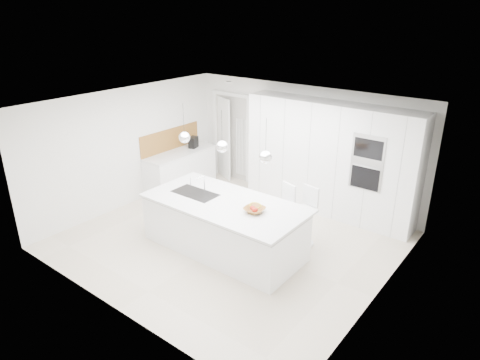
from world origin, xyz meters
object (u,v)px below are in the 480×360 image
Objects in this scene: fruit_bowl at (254,210)px; island_base at (223,227)px; bar_stool_right at (306,217)px; espresso_machine at (193,142)px; bar_stool_left at (284,214)px.

island_base is at bearing -176.87° from fruit_bowl.
fruit_bowl is 1.14m from bar_stool_right.
espresso_machine is 0.24× the size of bar_stool_left.
island_base is at bearing -124.39° from bar_stool_right.
island_base is 1.47m from bar_stool_right.
bar_stool_left is (0.05, 0.85, -0.40)m from fruit_bowl.
bar_stool_right is (0.42, 0.98, -0.40)m from fruit_bowl.
bar_stool_right reaches higher than island_base.
island_base is 10.73× the size of espresso_machine.
island_base is 8.36× the size of fruit_bowl.
fruit_bowl is at bearing 3.13° from island_base.
bar_stool_right is (0.37, 0.13, -0.00)m from bar_stool_left.
bar_stool_right is (3.58, -0.92, -0.49)m from espresso_machine.
island_base is 2.60× the size of bar_stool_left.
bar_stool_left is (0.68, 0.88, 0.11)m from island_base.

